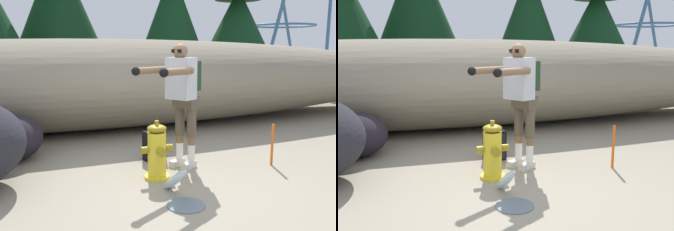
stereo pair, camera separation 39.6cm
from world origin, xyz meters
The scene contains 9 objects.
ground_plane centered at (0.00, 0.00, -0.02)m, with size 56.00×56.00×0.04m, color gray.
dirt_embankment centered at (0.00, 3.74, 0.92)m, with size 17.92×3.20×1.84m, color gray.
fire_hydrant centered at (-0.09, 0.30, 0.35)m, with size 0.42×0.37×0.75m.
hydrant_water_jet centered at (-0.09, -0.30, 0.12)m, with size 0.41×0.97×0.57m.
utility_worker centered at (0.36, 0.58, 1.09)m, with size 1.03×0.83×1.70m.
spare_backpack centered at (0.14, 1.07, 0.22)m, with size 0.33×0.33×0.47m.
boulder_mid centered at (-1.85, 1.86, 0.33)m, with size 1.01×0.94×0.67m, color black.
pine_tree_far_right centered at (5.46, 7.39, 2.94)m, with size 2.48×2.48×5.33m.
survey_stake centered at (1.61, 0.22, 0.30)m, with size 0.04×0.04×0.60m, color #E55914.
Camera 1 is at (-1.61, -3.92, 1.64)m, focal length 39.26 mm.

